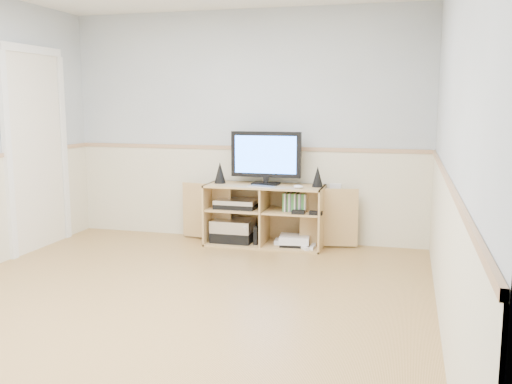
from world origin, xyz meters
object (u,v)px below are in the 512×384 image
keyboard (262,186)px  game_consoles (294,241)px  media_cabinet (266,214)px  monitor (266,156)px

keyboard → game_consoles: 0.68m
keyboard → game_consoles: bearing=35.6°
media_cabinet → monitor: monitor is taller
media_cabinet → game_consoles: 0.42m
monitor → keyboard: (0.00, -0.19, -0.30)m
monitor → keyboard: monitor is taller
keyboard → monitor: bearing=105.0°
media_cabinet → monitor: (0.00, -0.01, 0.62)m
media_cabinet → game_consoles: media_cabinet is taller
media_cabinet → monitor: 0.62m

